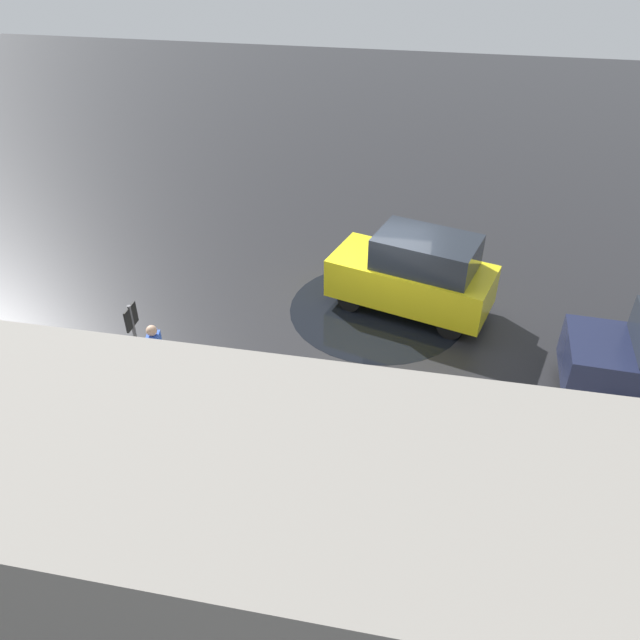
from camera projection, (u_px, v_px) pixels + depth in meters
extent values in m
plane|color=black|center=(372.00, 319.00, 15.30)|extent=(60.00, 60.00, 0.00)
cube|color=gray|center=(344.00, 442.00, 11.91)|extent=(24.00, 3.20, 0.04)
cube|color=yellow|center=(411.00, 281.00, 15.24)|extent=(4.22, 2.70, 0.99)
cube|color=#1E232B|center=(426.00, 252.00, 14.62)|extent=(2.66, 2.08, 0.77)
cylinder|color=black|center=(350.00, 299.00, 15.48)|extent=(0.64, 0.38, 0.60)
cylinder|color=black|center=(372.00, 273.00, 16.52)|extent=(0.64, 0.38, 0.60)
cylinder|color=black|center=(450.00, 327.00, 14.53)|extent=(0.64, 0.38, 0.60)
cylinder|color=black|center=(467.00, 297.00, 15.57)|extent=(0.64, 0.38, 0.60)
cylinder|color=black|center=(600.00, 402.00, 12.42)|extent=(0.61, 0.25, 0.60)
cylinder|color=black|center=(592.00, 357.00, 13.59)|extent=(0.61, 0.25, 0.60)
cylinder|color=gold|center=(213.00, 376.00, 13.05)|extent=(0.22, 0.22, 0.62)
sphere|color=gold|center=(211.00, 363.00, 12.84)|extent=(0.26, 0.26, 0.26)
cylinder|color=gold|center=(220.00, 375.00, 12.98)|extent=(0.10, 0.09, 0.09)
cylinder|color=gold|center=(205.00, 373.00, 13.03)|extent=(0.10, 0.09, 0.09)
cylinder|color=#2D2D2D|center=(214.00, 387.00, 13.21)|extent=(0.31, 0.31, 0.06)
cube|color=blue|center=(154.00, 346.00, 12.57)|extent=(0.31, 0.40, 0.55)
sphere|color=tan|center=(151.00, 331.00, 12.35)|extent=(0.22, 0.22, 0.22)
cylinder|color=#1E1E2D|center=(160.00, 370.00, 13.05)|extent=(0.13, 0.13, 0.85)
cylinder|color=#1E1E2D|center=(159.00, 375.00, 12.90)|extent=(0.13, 0.13, 0.85)
cylinder|color=blue|center=(157.00, 339.00, 12.77)|extent=(0.09, 0.09, 0.50)
cylinder|color=blue|center=(152.00, 353.00, 12.37)|extent=(0.09, 0.09, 0.50)
cylinder|color=#B7BABF|center=(467.00, 506.00, 10.08)|extent=(0.04, 0.04, 1.05)
cylinder|color=#B7BABF|center=(270.00, 476.00, 10.60)|extent=(0.04, 0.04, 1.05)
cylinder|color=#B7BABF|center=(92.00, 448.00, 11.11)|extent=(0.04, 0.04, 1.05)
cylinder|color=#B7BABF|center=(368.00, 471.00, 10.07)|extent=(9.87, 0.04, 0.04)
cylinder|color=#B7BABF|center=(367.00, 488.00, 10.31)|extent=(9.87, 0.04, 0.04)
cylinder|color=#4C4C51|center=(139.00, 357.00, 12.16)|extent=(0.07, 0.07, 2.40)
cube|color=black|center=(131.00, 317.00, 11.62)|extent=(0.04, 0.44, 0.44)
cylinder|color=black|center=(377.00, 310.00, 15.62)|extent=(4.40, 4.40, 0.01)
cube|color=gray|center=(282.00, 640.00, 6.18)|extent=(13.07, 2.40, 5.29)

